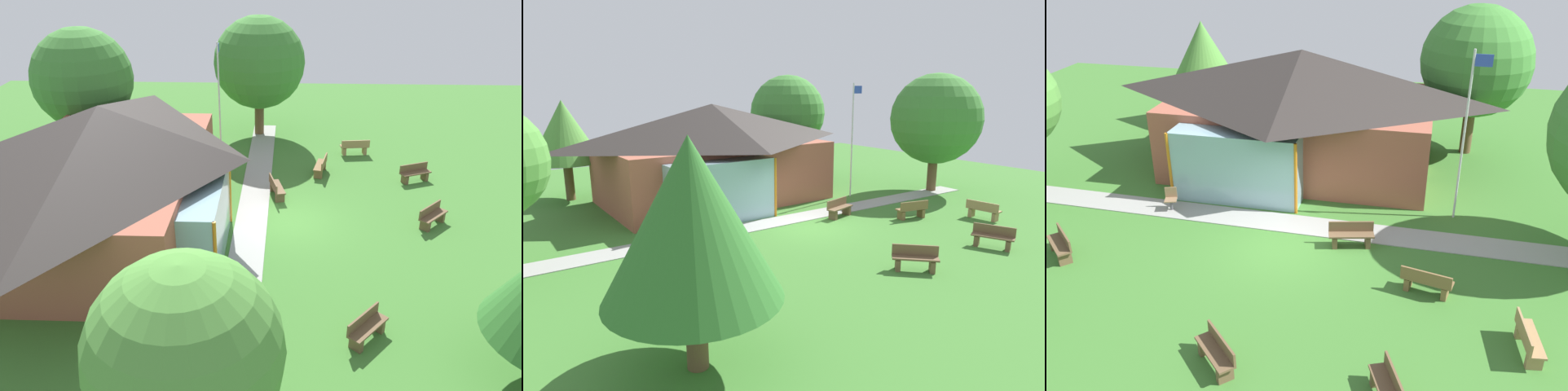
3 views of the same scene
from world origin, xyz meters
TOP-DOWN VIEW (x-y plane):
  - ground_plane at (0.00, 0.00)m, footprint 44.00×44.00m
  - pavilion at (-1.03, 6.68)m, footprint 11.91×8.44m
  - footpath at (0.00, 1.45)m, footprint 23.49×1.75m
  - flagpole at (5.60, 3.26)m, footprint 0.64×0.08m
  - bench_mid_left at (-6.86, -2.21)m, footprint 1.41×1.33m
  - bench_rear_near_path at (2.19, 0.47)m, footprint 1.56×0.77m
  - bench_lawn_far_right at (7.29, -3.65)m, footprint 0.61×1.54m
  - bench_front_center at (-0.15, -5.80)m, footprint 1.37×1.37m
  - bench_front_right at (4.03, -6.06)m, footprint 0.97×1.56m
  - bench_mid_right at (4.72, -1.70)m, footprint 1.56×0.78m
  - patio_chair_west at (-4.78, 1.56)m, footprint 0.55×0.55m
  - tree_behind_pavilion_right at (6.14, 9.95)m, footprint 4.86×4.86m
  - tree_east_hedge at (10.38, 1.53)m, footprint 5.07×5.07m
  - tree_west_hedge at (-11.30, 2.06)m, footprint 3.76×3.76m

SIDE VIEW (x-z plane):
  - ground_plane at x=0.00m, z-range 0.00..0.00m
  - footpath at x=0.00m, z-range 0.00..0.03m
  - bench_mid_left at x=-6.86m, z-range -0.02..0.82m
  - bench_rear_near_path at x=2.19m, z-range -0.02..0.82m
  - bench_lawn_far_right at x=7.29m, z-range -0.02..0.82m
  - bench_front_center at x=-0.15m, z-range -0.02..0.82m
  - bench_front_right at x=4.03m, z-range -0.02..0.82m
  - bench_mid_right at x=4.72m, z-range -0.02..0.82m
  - patio_chair_west at x=-4.78m, z-range -0.01..0.85m
  - pavilion at x=-1.03m, z-range 0.09..5.16m
  - flagpole at x=5.60m, z-range 0.30..6.41m
  - tree_west_hedge at x=-11.30m, z-range 0.85..6.36m
  - tree_east_hedge at x=10.38m, z-range 0.79..7.48m
  - tree_behind_pavilion_right at x=6.14m, z-range 0.89..7.56m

